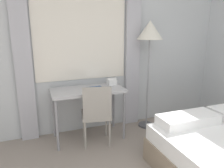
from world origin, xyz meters
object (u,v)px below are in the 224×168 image
object	(u,v)px
desk_chair	(96,112)
standing_lamp	(150,35)
desk	(88,94)
book	(95,89)
telephone	(112,82)

from	to	relation	value
desk_chair	standing_lamp	distance (m)	1.43
desk	standing_lamp	distance (m)	1.31
desk	book	size ratio (longest dim) A/B	4.22
telephone	book	size ratio (longest dim) A/B	0.59
desk_chair	book	distance (m)	0.33
book	desk	bearing A→B (deg)	141.64
desk_chair	telephone	bearing A→B (deg)	54.76
desk_chair	standing_lamp	bearing A→B (deg)	27.27
desk_chair	book	size ratio (longest dim) A/B	3.54
standing_lamp	book	distance (m)	1.19
standing_lamp	book	bearing A→B (deg)	-172.77
telephone	book	xyz separation A→B (m)	(-0.32, -0.18, -0.03)
desk_chair	standing_lamp	size ratio (longest dim) A/B	0.51
desk	desk_chair	size ratio (longest dim) A/B	1.19
standing_lamp	telephone	world-z (taller)	standing_lamp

